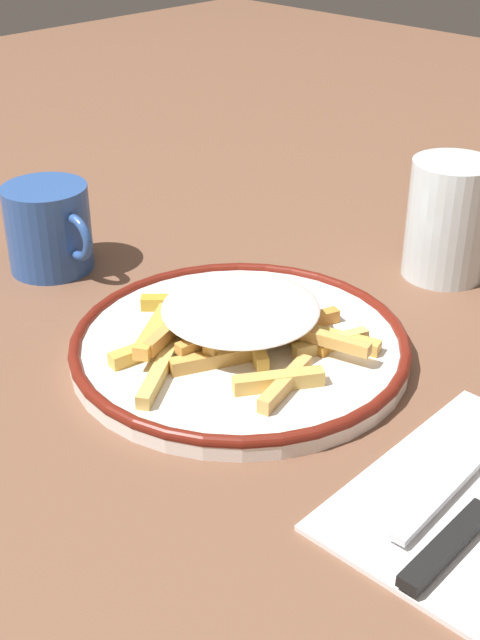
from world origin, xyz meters
name	(u,v)px	position (x,y,z in m)	size (l,w,h in m)	color
ground_plane	(240,355)	(0.00, 0.00, 0.00)	(2.60, 2.60, 0.00)	brown
plate	(240,345)	(0.00, 0.00, 0.01)	(0.29, 0.29, 0.02)	white
fries_heap	(240,322)	(0.00, 0.00, 0.03)	(0.21, 0.23, 0.03)	orange
fork	(466,469)	(0.22, -0.01, 0.01)	(0.03, 0.18, 0.01)	silver
knife	(480,512)	(0.25, -0.04, 0.01)	(0.02, 0.21, 0.01)	black
water_glass	(448,220)	(0.04, 0.25, 0.06)	(0.08, 0.08, 0.12)	silver
coffee_mug	(49,228)	(-0.25, -0.01, 0.04)	(0.11, 0.08, 0.09)	#2D529A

